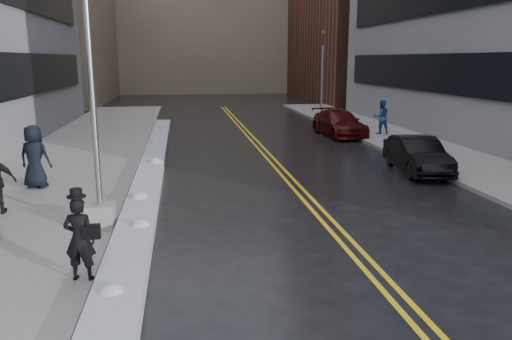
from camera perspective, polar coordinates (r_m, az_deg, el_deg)
name	(u,v)px	position (r m, az deg, el deg)	size (l,w,h in m)	color
ground	(244,256)	(11.06, -1.37, -9.83)	(160.00, 160.00, 0.00)	black
sidewalk_west	(68,166)	(21.06, -20.65, 0.40)	(5.50, 50.00, 0.15)	gray
sidewalk_east	(441,155)	(23.45, 20.35, 1.59)	(4.00, 50.00, 0.15)	gray
lane_line_left	(270,162)	(20.90, 1.60, 0.92)	(0.12, 50.00, 0.01)	gold
lane_line_right	(277,162)	(20.95, 2.41, 0.95)	(0.12, 50.00, 0.01)	gold
snow_ridge	(150,172)	(18.64, -11.98, -0.26)	(0.90, 30.00, 0.34)	#B9BAC2
building_west_far	(32,10)	(56.20, -24.19, 16.38)	(14.00, 22.00, 18.00)	gray
building_far	(203,7)	(70.56, -6.12, 17.99)	(36.00, 16.00, 22.00)	gray
lamppost	(95,132)	(12.44, -17.94, 4.18)	(0.65, 0.65, 7.62)	gray
fire_hydrant	(420,145)	(22.91, 18.24, 2.71)	(0.26, 0.26, 0.73)	maroon
traffic_signal	(322,71)	(35.53, 7.58, 11.13)	(0.16, 0.20, 6.00)	gray
pedestrian_fedora	(80,239)	(9.90, -19.50, -7.43)	(0.59, 0.38, 1.61)	black
pedestrian_c	(35,157)	(17.45, -23.98, 1.40)	(0.99, 0.65, 2.03)	black
pedestrian_east	(381,117)	(28.60, 14.11, 5.90)	(0.91, 0.71, 1.88)	navy
car_black	(417,155)	(19.77, 17.94, 1.64)	(1.44, 4.13, 1.36)	black
car_maroon	(339,123)	(28.50, 9.49, 5.31)	(1.98, 4.87, 1.41)	#3F0A0A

